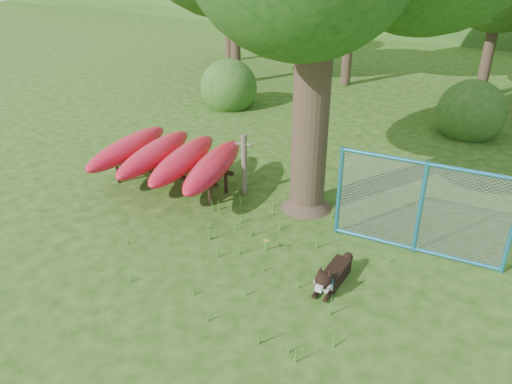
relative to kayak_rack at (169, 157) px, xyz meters
The scene contains 8 objects.
ground 3.32m from the kayak_rack, 38.65° to the right, with size 80.00×80.00×0.00m, color #21460E.
wooden_post 1.60m from the kayak_rack, 24.43° to the left, with size 0.36×0.16×1.30m.
kayak_rack is the anchor object (origin of this frame).
husky_dog 4.58m from the kayak_rack, 15.62° to the right, with size 0.31×1.14×0.51m.
fence_section 5.15m from the kayak_rack, ahead, with size 2.84×0.41×2.77m.
wildflower_clump 3.21m from the kayak_rack, 17.41° to the right, with size 0.11×0.10×0.23m.
shrub_left 6.05m from the kayak_rack, 114.26° to the left, with size 1.80×1.80×1.80m, color #2A581C.
shrub_mid 8.35m from the kayak_rack, 56.97° to the left, with size 1.80×1.80×1.80m, color #2A581C.
Camera 1 is at (4.31, -5.01, 4.76)m, focal length 35.00 mm.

